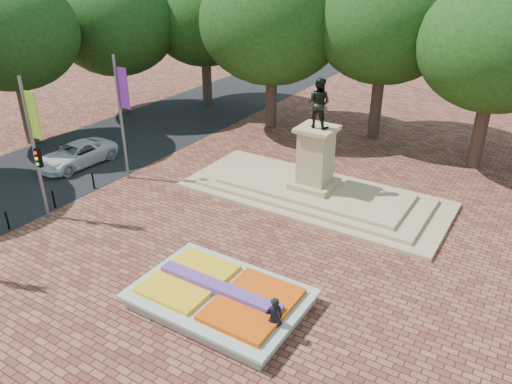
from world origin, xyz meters
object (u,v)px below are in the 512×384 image
Objects in this scene: monument at (314,181)px; van at (76,155)px; flower_bed at (220,297)px; pedestrian at (274,318)px.

monument is 2.82× the size of van.
pedestrian is at bearing -9.69° from flower_bed.
pedestrian reaches higher than flower_bed.
flower_bed is 16.38m from van.
monument reaches higher than van.
flower_bed is at bearing -84.13° from monument.
pedestrian is at bearing -17.10° from van.
monument is 11.04m from pedestrian.
pedestrian is (17.73, -6.62, 0.15)m from van.
monument reaches higher than pedestrian.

